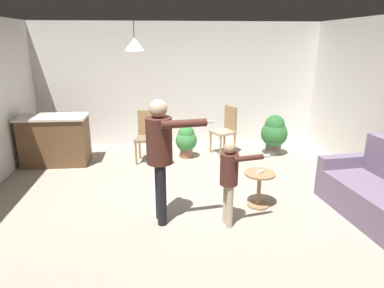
{
  "coord_description": "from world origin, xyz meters",
  "views": [
    {
      "loc": [
        -0.4,
        -4.49,
        2.33
      ],
      "look_at": [
        -0.01,
        -0.25,
        1.0
      ],
      "focal_mm": 31.55,
      "sensor_mm": 36.0,
      "label": 1
    }
  ],
  "objects": [
    {
      "name": "potted_plant_corner",
      "position": [
        1.92,
        2.09,
        0.46
      ],
      "size": [
        0.55,
        0.55,
        0.84
      ],
      "color": "#4C4742",
      "rests_on": "ground"
    },
    {
      "name": "wall_back",
      "position": [
        0.0,
        3.2,
        1.35
      ],
      "size": [
        6.4,
        0.1,
        2.7
      ],
      "primitive_type": "cube",
      "color": "silver",
      "rests_on": "ground"
    },
    {
      "name": "spare_remote_on_table",
      "position": [
        0.97,
        -0.17,
        0.54
      ],
      "size": [
        0.13,
        0.11,
        0.04
      ],
      "primitive_type": "cube",
      "rotation": [
        0.0,
        0.0,
        2.21
      ],
      "color": "white",
      "rests_on": "side_table_by_couch"
    },
    {
      "name": "dining_chair_by_counter",
      "position": [
        -0.7,
        1.92,
        0.55
      ],
      "size": [
        0.47,
        0.47,
        1.0
      ],
      "rotation": [
        0.0,
        0.0,
        3.01
      ],
      "color": "#99754C",
      "rests_on": "ground"
    },
    {
      "name": "side_table_by_couch",
      "position": [
        0.96,
        -0.16,
        0.33
      ],
      "size": [
        0.44,
        0.44,
        0.52
      ],
      "color": "#99754C",
      "rests_on": "ground"
    },
    {
      "name": "person_child",
      "position": [
        0.43,
        -0.63,
        0.71
      ],
      "size": [
        0.61,
        0.32,
        1.14
      ],
      "rotation": [
        0.0,
        0.0,
        -1.36
      ],
      "color": "tan",
      "rests_on": "ground"
    },
    {
      "name": "kitchen_counter",
      "position": [
        -2.45,
        1.91,
        0.48
      ],
      "size": [
        1.26,
        0.66,
        0.95
      ],
      "color": "brown",
      "rests_on": "ground"
    },
    {
      "name": "dining_chair_near_wall",
      "position": [
        0.92,
        2.24,
        0.55
      ],
      "size": [
        0.56,
        0.56,
        1.0
      ],
      "rotation": [
        0.0,
        0.0,
        2.02
      ],
      "color": "#99754C",
      "rests_on": "ground"
    },
    {
      "name": "ground",
      "position": [
        0.0,
        0.0,
        0.0
      ],
      "size": [
        7.68,
        7.68,
        0.0
      ],
      "primitive_type": "plane",
      "color": "#9E9384"
    },
    {
      "name": "ceiling_light_pendant",
      "position": [
        -0.8,
        1.08,
        2.25
      ],
      "size": [
        0.32,
        0.32,
        0.55
      ],
      "color": "silver"
    },
    {
      "name": "potted_plant_by_wall",
      "position": [
        0.08,
        2.06,
        0.37
      ],
      "size": [
        0.44,
        0.44,
        0.67
      ],
      "color": "brown",
      "rests_on": "ground"
    },
    {
      "name": "person_adult",
      "position": [
        -0.43,
        -0.46,
        1.02
      ],
      "size": [
        0.83,
        0.47,
        1.64
      ],
      "rotation": [
        0.0,
        0.0,
        -1.42
      ],
      "color": "black",
      "rests_on": "ground"
    }
  ]
}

